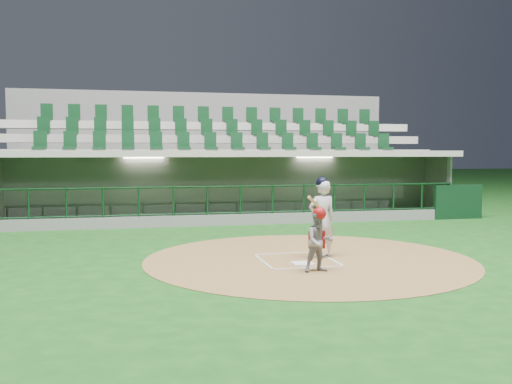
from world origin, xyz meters
TOP-DOWN VIEW (x-y plane):
  - ground at (0.00, 0.00)m, footprint 120.00×120.00m
  - dirt_circle at (0.30, -0.20)m, footprint 7.20×7.20m
  - home_plate at (0.00, -0.70)m, footprint 0.43×0.43m
  - batter_box_chalk at (0.00, -0.30)m, footprint 1.55×1.80m
  - dugout_structure at (0.14, 7.82)m, footprint 16.40×3.70m
  - seating_deck at (0.00, 10.91)m, footprint 17.00×6.72m
  - batter at (0.64, -0.08)m, footprint 0.87×0.88m
  - catcher at (0.08, -1.53)m, footprint 0.61×0.50m

SIDE VIEW (x-z plane):
  - ground at x=0.00m, z-range 0.00..0.00m
  - dirt_circle at x=0.30m, z-range 0.00..0.01m
  - batter_box_chalk at x=0.00m, z-range 0.01..0.02m
  - home_plate at x=0.00m, z-range 0.01..0.03m
  - catcher at x=0.08m, z-range 0.00..1.27m
  - batter at x=0.64m, z-range 0.01..1.81m
  - dugout_structure at x=0.14m, z-range -0.53..2.47m
  - seating_deck at x=0.00m, z-range -1.15..4.00m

